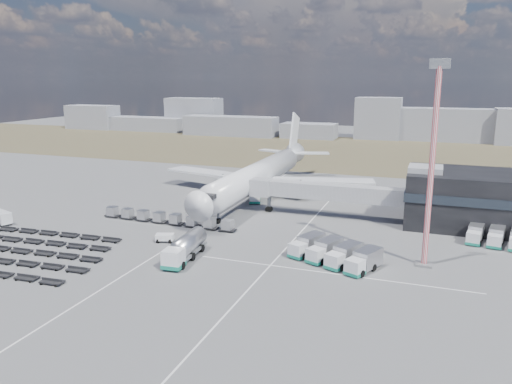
% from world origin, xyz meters
% --- Properties ---
extents(ground, '(420.00, 420.00, 0.00)m').
position_xyz_m(ground, '(0.00, 0.00, 0.00)').
color(ground, '#565659').
rests_on(ground, ground).
extents(grass_strip, '(420.00, 90.00, 0.01)m').
position_xyz_m(grass_strip, '(0.00, 110.00, 0.01)').
color(grass_strip, brown).
rests_on(grass_strip, ground).
extents(lane_markings, '(47.12, 110.00, 0.01)m').
position_xyz_m(lane_markings, '(9.77, 3.00, 0.01)').
color(lane_markings, silver).
rests_on(lane_markings, ground).
extents(terminal, '(30.40, 16.40, 11.00)m').
position_xyz_m(terminal, '(47.77, 23.96, 5.25)').
color(terminal, black).
rests_on(terminal, ground).
extents(jet_bridge, '(30.30, 3.80, 7.05)m').
position_xyz_m(jet_bridge, '(15.90, 20.42, 5.05)').
color(jet_bridge, '#939399').
rests_on(jet_bridge, ground).
extents(airliner, '(51.59, 64.53, 17.62)m').
position_xyz_m(airliner, '(0.00, 32.38, 5.29)').
color(airliner, silver).
rests_on(airliner, ground).
extents(skyline, '(289.39, 26.15, 21.49)m').
position_xyz_m(skyline, '(5.74, 153.13, 7.12)').
color(skyline, gray).
rests_on(skyline, ground).
extents(fuel_tanker, '(3.75, 11.43, 3.63)m').
position_xyz_m(fuel_tanker, '(3.05, -9.94, 1.82)').
color(fuel_tanker, silver).
rests_on(fuel_tanker, ground).
extents(pushback_tug, '(3.34, 2.54, 1.37)m').
position_xyz_m(pushback_tug, '(-4.00, -3.90, 0.68)').
color(pushback_tug, silver).
rests_on(pushback_tug, ground).
extents(utility_van, '(5.05, 3.44, 2.44)m').
position_xyz_m(utility_van, '(-38.05, -5.34, 1.22)').
color(utility_van, silver).
rests_on(utility_van, ground).
extents(catering_truck, '(4.14, 6.32, 2.69)m').
position_xyz_m(catering_truck, '(0.69, 27.28, 1.38)').
color(catering_truck, silver).
rests_on(catering_truck, ground).
extents(service_trucks_near, '(14.13, 11.17, 2.76)m').
position_xyz_m(service_trucks_near, '(24.49, -3.55, 1.50)').
color(service_trucks_near, silver).
rests_on(service_trucks_near, ground).
extents(service_trucks_far, '(12.66, 8.46, 2.60)m').
position_xyz_m(service_trucks_far, '(49.48, 13.32, 1.41)').
color(service_trucks_far, silver).
rests_on(service_trucks_far, ground).
extents(uld_row, '(27.90, 2.75, 1.88)m').
position_xyz_m(uld_row, '(-8.86, 5.45, 1.13)').
color(uld_row, black).
rests_on(uld_row, ground).
extents(baggage_dollies, '(30.12, 20.99, 0.76)m').
position_xyz_m(baggage_dollies, '(-22.45, -16.58, 0.38)').
color(baggage_dollies, black).
rests_on(baggage_dollies, ground).
extents(floodlight_mast, '(2.73, 2.27, 29.39)m').
position_xyz_m(floodlight_mast, '(37.15, -0.30, 14.73)').
color(floodlight_mast, red).
rests_on(floodlight_mast, ground).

